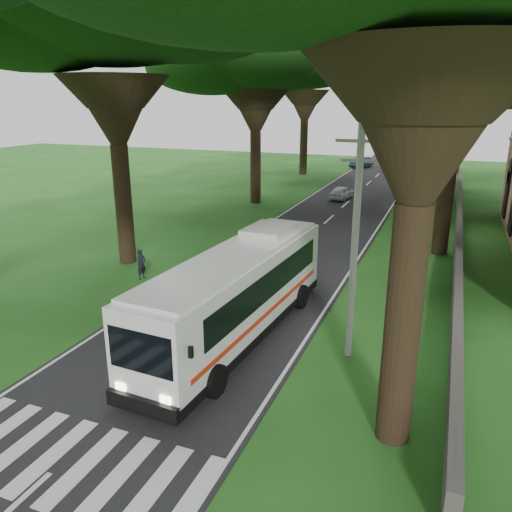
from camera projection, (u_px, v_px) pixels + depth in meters
The scene contains 18 objects.
ground at pixel (114, 416), 14.25m from camera, with size 140.00×140.00×0.00m, color #1D4A15.
road at pixel (326, 222), 36.42m from camera, with size 8.00×120.00×0.04m, color black.
crosswalk at pixel (65, 461), 12.47m from camera, with size 8.00×3.00×0.01m, color silver.
property_wall at pixel (459, 229), 32.21m from camera, with size 0.35×50.00×1.20m, color #383533.
pole_near at pixel (355, 241), 16.39m from camera, with size 1.60×0.24×8.00m.
pole_mid at pixel (410, 167), 34.13m from camera, with size 1.60×0.24×8.00m.
pole_far at pixel (428, 144), 51.87m from camera, with size 1.60×0.24×8.00m.
tree_l_mida at pixel (107, 3), 23.76m from camera, with size 14.62×14.62×16.26m.
tree_l_midb at pixel (255, 53), 39.82m from camera, with size 14.98×14.98×15.43m.
tree_l_far at pixel (306, 62), 56.00m from camera, with size 13.80×13.80×15.67m.
tree_r_mida at pixel (463, 45), 25.79m from camera, with size 12.41×12.41×14.12m.
tree_r_midb at pixel (455, 72), 42.09m from camera, with size 16.13×16.13×14.24m.
tree_r_far at pixel (467, 76), 57.58m from camera, with size 13.37×13.37×14.15m.
coach_bus at pixel (238, 292), 18.46m from camera, with size 3.26×11.60×3.38m.
distant_car_a at pixel (342, 192), 44.64m from camera, with size 1.40×3.48×1.19m, color silver.
distant_car_b at pixel (361, 163), 64.98m from camera, with size 1.39×3.99×1.32m, color navy.
distant_car_c at pixel (391, 164), 63.42m from camera, with size 1.85×4.55×1.32m, color #A02F17.
pedestrian at pixel (141, 264), 24.88m from camera, with size 0.56×0.36×1.52m, color black.
Camera 1 is at (8.25, -9.87, 8.66)m, focal length 35.00 mm.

